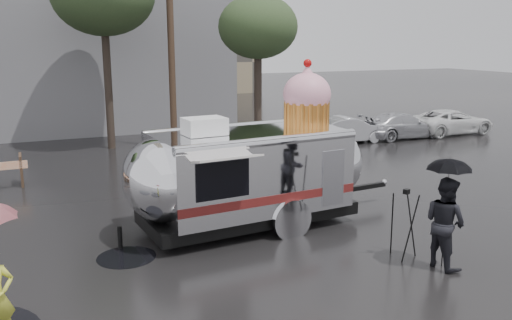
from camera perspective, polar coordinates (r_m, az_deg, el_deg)
name	(u,v)px	position (r m, az deg, el deg)	size (l,w,h in m)	color
ground	(242,296)	(10.22, -1.47, -14.13)	(120.00, 120.00, 0.00)	black
grey_building	(0,2)	(32.53, -25.36, 14.81)	(22.00, 12.00, 13.00)	slate
utility_pole	(171,38)	(23.23, -8.95, 12.53)	(1.60, 0.28, 9.00)	#473323
tree_right	(258,28)	(23.44, 0.21, 13.75)	(3.36, 3.36, 6.42)	#382D26
parked_cars	(381,125)	(25.77, 13.00, 3.65)	(13.20, 1.90, 1.50)	silver
airstream_trailer	(252,168)	(13.37, -0.41, -0.90)	(7.77, 3.36, 4.19)	silver
person_right	(445,222)	(11.73, 19.27, -6.23)	(0.91, 0.51, 1.90)	black
umbrella_black	(449,176)	(11.47, 19.62, -1.59)	(1.12, 1.12, 2.31)	black
tripod	(405,217)	(11.98, 15.41, -5.79)	(0.62, 0.60, 1.53)	black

